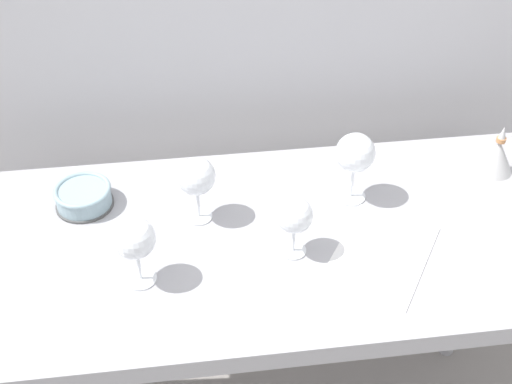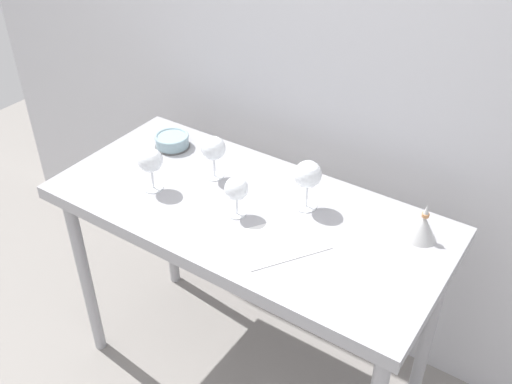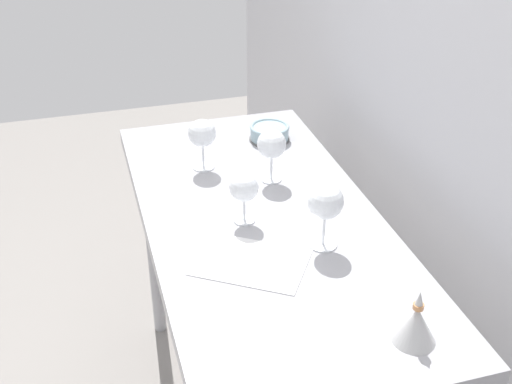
{
  "view_description": "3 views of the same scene",
  "coord_description": "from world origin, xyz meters",
  "px_view_note": "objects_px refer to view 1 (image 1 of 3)",
  "views": [
    {
      "loc": [
        -0.22,
        -1.11,
        1.97
      ],
      "look_at": [
        -0.07,
        0.05,
        0.99
      ],
      "focal_mm": 47.09,
      "sensor_mm": 36.0,
      "label": 1
    },
    {
      "loc": [
        0.93,
        -1.32,
        2.11
      ],
      "look_at": [
        0.03,
        0.01,
        0.96
      ],
      "focal_mm": 40.84,
      "sensor_mm": 36.0,
      "label": 2
    },
    {
      "loc": [
        1.51,
        -0.46,
        1.91
      ],
      "look_at": [
        -0.04,
        -0.01,
        0.96
      ],
      "focal_mm": 46.6,
      "sensor_mm": 36.0,
      "label": 3
    }
  ],
  "objects_px": {
    "wine_glass_near_left": "(135,240)",
    "wine_glass_far_right": "(355,154)",
    "decanter_funnel": "(497,155)",
    "tasting_sheet_upper": "(381,254)",
    "wine_glass_near_center": "(295,217)",
    "wine_glass_far_left": "(196,178)",
    "tasting_bowl": "(83,196)"
  },
  "relations": [
    {
      "from": "wine_glass_far_left",
      "to": "wine_glass_near_left",
      "type": "distance_m",
      "value": 0.23
    },
    {
      "from": "decanter_funnel",
      "to": "wine_glass_far_right",
      "type": "bearing_deg",
      "value": -171.38
    },
    {
      "from": "wine_glass_far_right",
      "to": "wine_glass_near_center",
      "type": "bearing_deg",
      "value": -135.49
    },
    {
      "from": "wine_glass_near_left",
      "to": "tasting_bowl",
      "type": "bearing_deg",
      "value": 117.32
    },
    {
      "from": "wine_glass_far_left",
      "to": "wine_glass_near_left",
      "type": "bearing_deg",
      "value": -126.49
    },
    {
      "from": "wine_glass_near_center",
      "to": "wine_glass_far_right",
      "type": "bearing_deg",
      "value": 44.51
    },
    {
      "from": "wine_glass_near_left",
      "to": "decanter_funnel",
      "type": "distance_m",
      "value": 0.94
    },
    {
      "from": "wine_glass_near_left",
      "to": "tasting_sheet_upper",
      "type": "distance_m",
      "value": 0.54
    },
    {
      "from": "wine_glass_near_left",
      "to": "wine_glass_far_right",
      "type": "bearing_deg",
      "value": 22.5
    },
    {
      "from": "tasting_sheet_upper",
      "to": "tasting_bowl",
      "type": "height_order",
      "value": "tasting_bowl"
    },
    {
      "from": "wine_glass_near_center",
      "to": "wine_glass_near_left",
      "type": "xyz_separation_m",
      "value": [
        -0.34,
        -0.04,
        0.01
      ]
    },
    {
      "from": "wine_glass_far_left",
      "to": "decanter_funnel",
      "type": "relative_size",
      "value": 1.26
    },
    {
      "from": "wine_glass_far_left",
      "to": "decanter_funnel",
      "type": "bearing_deg",
      "value": 6.44
    },
    {
      "from": "decanter_funnel",
      "to": "tasting_bowl",
      "type": "bearing_deg",
      "value": -179.55
    },
    {
      "from": "tasting_bowl",
      "to": "decanter_funnel",
      "type": "xyz_separation_m",
      "value": [
        1.04,
        0.01,
        0.02
      ]
    },
    {
      "from": "wine_glass_near_center",
      "to": "decanter_funnel",
      "type": "xyz_separation_m",
      "value": [
        0.56,
        0.23,
        -0.06
      ]
    },
    {
      "from": "wine_glass_far_right",
      "to": "wine_glass_near_left",
      "type": "bearing_deg",
      "value": -157.5
    },
    {
      "from": "tasting_sheet_upper",
      "to": "decanter_funnel",
      "type": "xyz_separation_m",
      "value": [
        0.37,
        0.26,
        0.04
      ]
    },
    {
      "from": "wine_glass_far_right",
      "to": "tasting_sheet_upper",
      "type": "xyz_separation_m",
      "value": [
        0.02,
        -0.21,
        -0.13
      ]
    },
    {
      "from": "wine_glass_near_left",
      "to": "decanter_funnel",
      "type": "xyz_separation_m",
      "value": [
        0.9,
        0.27,
        -0.07
      ]
    },
    {
      "from": "wine_glass_near_center",
      "to": "wine_glass_near_left",
      "type": "bearing_deg",
      "value": -172.79
    },
    {
      "from": "wine_glass_far_right",
      "to": "wine_glass_near_center",
      "type": "relative_size",
      "value": 1.23
    },
    {
      "from": "tasting_sheet_upper",
      "to": "tasting_bowl",
      "type": "xyz_separation_m",
      "value": [
        -0.67,
        0.26,
        0.03
      ]
    },
    {
      "from": "wine_glass_near_left",
      "to": "decanter_funnel",
      "type": "relative_size",
      "value": 1.24
    },
    {
      "from": "wine_glass_near_center",
      "to": "wine_glass_near_left",
      "type": "height_order",
      "value": "wine_glass_near_left"
    },
    {
      "from": "tasting_sheet_upper",
      "to": "wine_glass_near_center",
      "type": "bearing_deg",
      "value": -157.36
    },
    {
      "from": "tasting_bowl",
      "to": "decanter_funnel",
      "type": "relative_size",
      "value": 1.05
    },
    {
      "from": "wine_glass_near_center",
      "to": "tasting_sheet_upper",
      "type": "relative_size",
      "value": 0.53
    },
    {
      "from": "tasting_bowl",
      "to": "wine_glass_near_left",
      "type": "bearing_deg",
      "value": -62.68
    },
    {
      "from": "wine_glass_near_center",
      "to": "tasting_bowl",
      "type": "relative_size",
      "value": 1.06
    },
    {
      "from": "wine_glass_far_left",
      "to": "wine_glass_near_center",
      "type": "distance_m",
      "value": 0.25
    },
    {
      "from": "wine_glass_far_right",
      "to": "decanter_funnel",
      "type": "distance_m",
      "value": 0.4
    }
  ]
}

